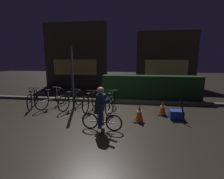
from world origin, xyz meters
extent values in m
plane|color=#2D261E|center=(0.00, 0.00, 0.00)|extent=(40.00, 40.00, 0.00)
cube|color=#56544F|center=(0.00, 2.20, 0.06)|extent=(12.00, 0.24, 0.12)
cube|color=#19381C|center=(1.80, 3.10, 0.59)|extent=(4.80, 0.70, 1.18)
cube|color=#42382D|center=(-3.29, 6.50, 2.25)|extent=(4.54, 0.50, 4.51)
cube|color=#E5B751|center=(-3.29, 6.23, 1.40)|extent=(3.18, 0.04, 1.10)
cube|color=#42382D|center=(3.18, 7.20, 1.96)|extent=(4.19, 0.50, 3.92)
cube|color=#F2D172|center=(3.18, 6.93, 1.37)|extent=(2.94, 0.04, 1.10)
cylinder|color=#2D2D33|center=(-1.51, 1.20, 1.33)|extent=(0.10, 0.10, 2.66)
torus|color=black|center=(-3.36, 1.40, 0.34)|extent=(0.27, 0.65, 0.68)
torus|color=black|center=(-3.02, 0.45, 0.34)|extent=(0.27, 0.65, 0.68)
cylinder|color=black|center=(-3.19, 0.93, 0.34)|extent=(0.38, 0.96, 0.04)
cylinder|color=black|center=(-3.13, 0.76, 0.53)|extent=(0.03, 0.03, 0.38)
cube|color=black|center=(-3.13, 0.76, 0.72)|extent=(0.16, 0.22, 0.05)
cylinder|color=black|center=(-3.28, 1.19, 0.55)|extent=(0.03, 0.03, 0.43)
cylinder|color=black|center=(-3.28, 1.19, 0.77)|extent=(0.44, 0.18, 0.02)
torus|color=black|center=(-2.25, 1.58, 0.35)|extent=(0.26, 0.68, 0.70)
torus|color=black|center=(-2.58, 0.59, 0.35)|extent=(0.26, 0.68, 0.70)
cylinder|color=silver|center=(-2.41, 1.09, 0.35)|extent=(0.36, 1.01, 0.04)
cylinder|color=silver|center=(-2.47, 0.91, 0.55)|extent=(0.03, 0.03, 0.39)
cube|color=black|center=(-2.47, 0.91, 0.74)|extent=(0.16, 0.22, 0.05)
cylinder|color=silver|center=(-2.32, 1.36, 0.57)|extent=(0.03, 0.03, 0.44)
cylinder|color=silver|center=(-2.32, 1.36, 0.79)|extent=(0.44, 0.17, 0.02)
torus|color=black|center=(-1.36, 1.47, 0.33)|extent=(0.24, 0.64, 0.66)
torus|color=black|center=(-1.65, 0.53, 0.33)|extent=(0.24, 0.64, 0.66)
cylinder|color=#236B38|center=(-1.50, 1.00, 0.33)|extent=(0.33, 0.95, 0.04)
cylinder|color=#236B38|center=(-1.56, 0.84, 0.51)|extent=(0.03, 0.03, 0.37)
cube|color=black|center=(-1.56, 0.84, 0.70)|extent=(0.16, 0.22, 0.05)
cylinder|color=#236B38|center=(-1.42, 1.26, 0.54)|extent=(0.03, 0.03, 0.41)
cylinder|color=#236B38|center=(-1.42, 1.26, 0.74)|extent=(0.45, 0.16, 0.02)
torus|color=black|center=(-0.67, 1.41, 0.32)|extent=(0.11, 0.64, 0.64)
torus|color=black|center=(-0.77, 0.47, 0.32)|extent=(0.11, 0.64, 0.64)
cylinder|color=black|center=(-0.72, 0.94, 0.32)|extent=(0.13, 0.95, 0.04)
cylinder|color=black|center=(-0.74, 0.77, 0.50)|extent=(0.03, 0.03, 0.36)
cube|color=black|center=(-0.74, 0.77, 0.67)|extent=(0.12, 0.21, 0.05)
cylinder|color=black|center=(-0.70, 1.20, 0.52)|extent=(0.03, 0.03, 0.40)
cylinder|color=black|center=(-0.70, 1.20, 0.72)|extent=(0.46, 0.07, 0.02)
torus|color=black|center=(0.14, 1.41, 0.33)|extent=(0.09, 0.67, 0.67)
torus|color=black|center=(0.06, 0.42, 0.33)|extent=(0.09, 0.67, 0.67)
cylinder|color=#236B38|center=(0.10, 0.91, 0.33)|extent=(0.11, 1.00, 0.04)
cylinder|color=#236B38|center=(0.09, 0.74, 0.52)|extent=(0.03, 0.03, 0.38)
cube|color=black|center=(0.09, 0.74, 0.71)|extent=(0.11, 0.21, 0.05)
cylinder|color=#236B38|center=(0.12, 1.19, 0.55)|extent=(0.03, 0.03, 0.42)
cylinder|color=#236B38|center=(0.12, 1.19, 0.76)|extent=(0.46, 0.06, 0.02)
cube|color=black|center=(1.18, -0.10, 0.01)|extent=(0.36, 0.36, 0.03)
cone|color=#EA560F|center=(1.18, -0.10, 0.31)|extent=(0.26, 0.26, 0.55)
cylinder|color=white|center=(1.18, -0.10, 0.33)|extent=(0.16, 0.16, 0.05)
cube|color=black|center=(2.03, 0.69, 0.01)|extent=(0.36, 0.36, 0.03)
cone|color=#EA560F|center=(2.03, 0.69, 0.28)|extent=(0.26, 0.26, 0.50)
cylinder|color=white|center=(2.03, 0.69, 0.30)|extent=(0.16, 0.16, 0.05)
cube|color=#193DB7|center=(2.43, 0.30, 0.15)|extent=(0.44, 0.32, 0.30)
torus|color=black|center=(0.47, -0.94, 0.24)|extent=(0.49, 0.08, 0.48)
torus|color=black|center=(-0.23, -0.88, 0.24)|extent=(0.49, 0.08, 0.48)
cylinder|color=silver|center=(0.12, -0.91, 0.24)|extent=(0.70, 0.09, 0.04)
cylinder|color=silver|center=(0.00, -0.90, 0.37)|extent=(0.03, 0.03, 0.26)
cube|color=black|center=(0.00, -0.90, 0.51)|extent=(0.21, 0.12, 0.05)
cylinder|color=silver|center=(0.31, -0.93, 0.39)|extent=(0.03, 0.03, 0.30)
cylinder|color=silver|center=(0.31, -0.93, 0.54)|extent=(0.06, 0.46, 0.02)
cylinder|color=navy|center=(0.11, -0.81, 0.30)|extent=(0.13, 0.22, 0.42)
cylinder|color=navy|center=(0.09, -1.01, 0.30)|extent=(0.13, 0.22, 0.42)
cube|color=#192D47|center=(0.08, -0.91, 0.79)|extent=(0.29, 0.34, 0.54)
sphere|color=tan|center=(0.10, -0.91, 1.15)|extent=(0.20, 0.20, 0.20)
cylinder|color=#192D47|center=(0.23, -0.78, 0.84)|extent=(0.40, 0.11, 0.29)
cylinder|color=#192D47|center=(0.21, -1.06, 0.84)|extent=(0.40, 0.11, 0.29)
ellipsoid|color=maroon|center=(0.03, -0.70, 0.74)|extent=(0.33, 0.19, 0.24)
cylinder|color=black|center=(2.55, 0.05, 0.38)|extent=(0.11, 0.47, 0.76)
camera|label=1|loc=(1.02, -5.26, 2.01)|focal=26.53mm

